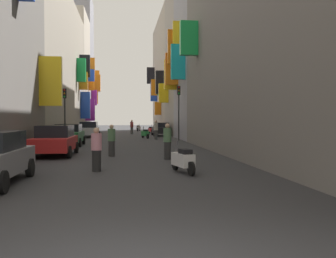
{
  "coord_description": "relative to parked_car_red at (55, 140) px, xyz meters",
  "views": [
    {
      "loc": [
        -0.1,
        -4.2,
        1.92
      ],
      "look_at": [
        2.71,
        19.21,
        1.24
      ],
      "focal_mm": 39.87,
      "sensor_mm": 36.0,
      "label": 1
    }
  ],
  "objects": [
    {
      "name": "building_left_far",
      "position": [
        -4.39,
        41.01,
        9.58
      ],
      "size": [
        7.35,
        7.15,
        20.81
      ],
      "color": "gray",
      "rests_on": "ground"
    },
    {
      "name": "pedestrian_near_right",
      "position": [
        5.52,
        -2.44,
        0.03
      ],
      "size": [
        0.52,
        0.52,
        1.68
      ],
      "color": "#2B2B2B",
      "rests_on": "ground"
    },
    {
      "name": "parked_car_black",
      "position": [
        7.55,
        20.85,
        -0.04
      ],
      "size": [
        1.83,
        4.43,
        1.44
      ],
      "color": "black",
      "rests_on": "ground"
    },
    {
      "name": "scooter_silver",
      "position": [
        5.73,
        36.13,
        -0.34
      ],
      "size": [
        0.7,
        1.92,
        1.13
      ],
      "color": "#ADADB2",
      "rests_on": "ground"
    },
    {
      "name": "pedestrian_mid_street",
      "position": [
        6.41,
        13.89,
        0.05
      ],
      "size": [
        0.5,
        0.5,
        1.72
      ],
      "color": "#393939",
      "rests_on": "ground"
    },
    {
      "name": "pedestrian_near_left",
      "position": [
        2.52,
        -6.04,
        -0.02
      ],
      "size": [
        0.44,
        0.44,
        1.58
      ],
      "color": "black",
      "rests_on": "ground"
    },
    {
      "name": "scooter_green",
      "position": [
        5.56,
        15.86,
        -0.34
      ],
      "size": [
        0.73,
        1.84,
        1.13
      ],
      "color": "#287F3D",
      "rests_on": "ground"
    },
    {
      "name": "ground_plane",
      "position": [
        3.59,
        14.58,
        -0.8
      ],
      "size": [
        140.0,
        140.0,
        0.0
      ],
      "primitive_type": "plane",
      "color": "#2D2D30"
    },
    {
      "name": "traffic_light_far_corner",
      "position": [
        8.18,
        11.77,
        2.34
      ],
      "size": [
        0.26,
        0.34,
        4.65
      ],
      "color": "#2D2D2D",
      "rests_on": "ground"
    },
    {
      "name": "parked_car_silver",
      "position": [
        -0.02,
        19.18,
        0.0
      ],
      "size": [
        2.03,
        4.21,
        1.56
      ],
      "color": "#B7B7BC",
      "rests_on": "ground"
    },
    {
      "name": "pedestrian_far_away",
      "position": [
        2.9,
        -0.73,
        -0.01
      ],
      "size": [
        0.53,
        0.53,
        1.6
      ],
      "color": "#2E2E2E",
      "rests_on": "ground"
    },
    {
      "name": "parked_car_green",
      "position": [
        -0.31,
        7.02,
        -0.02
      ],
      "size": [
        1.98,
        3.97,
        1.51
      ],
      "color": "#236638",
      "rests_on": "ground"
    },
    {
      "name": "building_right_mid_b",
      "position": [
        11.57,
        22.19,
        8.23
      ],
      "size": [
        7.29,
        8.17,
        18.11
      ],
      "color": "gray",
      "rests_on": "ground"
    },
    {
      "name": "building_left_mid_a",
      "position": [
        -4.4,
        16.57,
        6.03
      ],
      "size": [
        7.15,
        23.84,
        13.68
      ],
      "color": "#9E9384",
      "rests_on": "ground"
    },
    {
      "name": "pedestrian_crossing",
      "position": [
        4.51,
        25.64,
        0.05
      ],
      "size": [
        0.42,
        0.42,
        1.71
      ],
      "color": "#363636",
      "rests_on": "ground"
    },
    {
      "name": "scooter_red",
      "position": [
        6.92,
        27.04,
        -0.34
      ],
      "size": [
        0.62,
        1.94,
        1.13
      ],
      "color": "red",
      "rests_on": "ground"
    },
    {
      "name": "building_right_mid_a",
      "position": [
        11.56,
        14.08,
        8.75
      ],
      "size": [
        7.19,
        8.04,
        19.15
      ],
      "color": "gray",
      "rests_on": "ground"
    },
    {
      "name": "scooter_white",
      "position": [
        5.56,
        -6.77,
        -0.34
      ],
      "size": [
        0.7,
        1.97,
        1.13
      ],
      "color": "silver",
      "rests_on": "ground"
    },
    {
      "name": "traffic_light_near_corner",
      "position": [
        -1.03,
        10.13,
        2.07
      ],
      "size": [
        0.26,
        0.34,
        4.22
      ],
      "color": "#2D2D2D",
      "rests_on": "ground"
    },
    {
      "name": "parked_car_red",
      "position": [
        0.0,
        0.0,
        0.0
      ],
      "size": [
        2.0,
        4.22,
        1.55
      ],
      "color": "#B21E1E",
      "rests_on": "ground"
    },
    {
      "name": "building_left_mid_c",
      "position": [
        -4.39,
        33.0,
        7.25
      ],
      "size": [
        7.21,
        8.86,
        16.13
      ],
      "color": "#B2A899",
      "rests_on": "ground"
    },
    {
      "name": "building_right_mid_c",
      "position": [
        11.58,
        35.43,
        7.4
      ],
      "size": [
        7.33,
        18.32,
        16.41
      ],
      "color": "#9E9384",
      "rests_on": "ground"
    }
  ]
}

